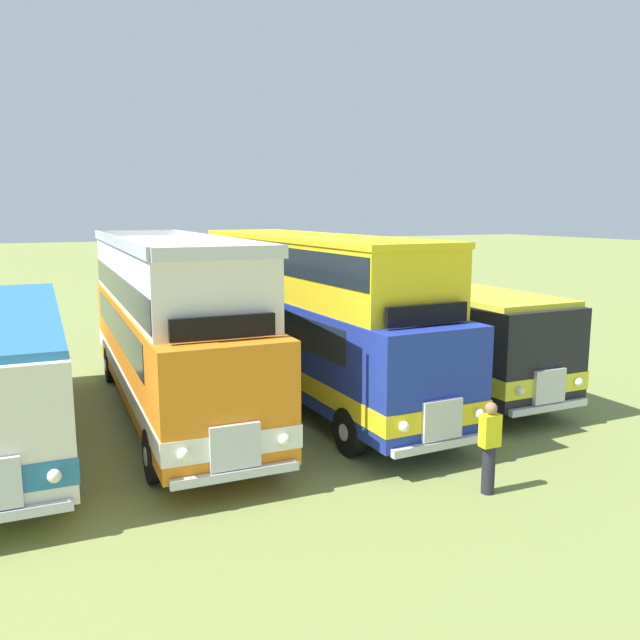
{
  "coord_description": "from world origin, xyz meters",
  "views": [
    {
      "loc": [
        0.74,
        -15.87,
        5.12
      ],
      "look_at": [
        8.19,
        0.74,
        2.04
      ],
      "focal_mm": 36.24,
      "sensor_mm": 36.0,
      "label": 1
    }
  ],
  "objects_px": {
    "bus_fifth_in_row": "(169,322)",
    "bus_seventh_in_row": "(425,324)",
    "marshal_person": "(489,447)",
    "bus_fourth_in_row": "(2,364)",
    "bus_sixth_in_row": "(312,309)"
  },
  "relations": [
    {
      "from": "bus_sixth_in_row",
      "to": "marshal_person",
      "type": "xyz_separation_m",
      "value": [
        0.48,
        -7.01,
        -1.59
      ]
    },
    {
      "from": "bus_sixth_in_row",
      "to": "marshal_person",
      "type": "bearing_deg",
      "value": -86.11
    },
    {
      "from": "bus_fifth_in_row",
      "to": "bus_seventh_in_row",
      "type": "height_order",
      "value": "bus_fifth_in_row"
    },
    {
      "from": "bus_fourth_in_row",
      "to": "bus_sixth_in_row",
      "type": "height_order",
      "value": "bus_sixth_in_row"
    },
    {
      "from": "bus_sixth_in_row",
      "to": "bus_seventh_in_row",
      "type": "height_order",
      "value": "bus_sixth_in_row"
    },
    {
      "from": "bus_seventh_in_row",
      "to": "marshal_person",
      "type": "distance_m",
      "value": 8.03
    },
    {
      "from": "bus_sixth_in_row",
      "to": "marshal_person",
      "type": "relative_size",
      "value": 6.77
    },
    {
      "from": "bus_sixth_in_row",
      "to": "bus_seventh_in_row",
      "type": "bearing_deg",
      "value": 3.66
    },
    {
      "from": "bus_fourth_in_row",
      "to": "bus_seventh_in_row",
      "type": "relative_size",
      "value": 1.06
    },
    {
      "from": "bus_fifth_in_row",
      "to": "bus_seventh_in_row",
      "type": "distance_m",
      "value": 7.67
    },
    {
      "from": "bus_seventh_in_row",
      "to": "marshal_person",
      "type": "height_order",
      "value": "bus_seventh_in_row"
    },
    {
      "from": "bus_fifth_in_row",
      "to": "bus_fourth_in_row",
      "type": "bearing_deg",
      "value": -172.54
    },
    {
      "from": "marshal_person",
      "to": "bus_sixth_in_row",
      "type": "bearing_deg",
      "value": 93.89
    },
    {
      "from": "bus_fourth_in_row",
      "to": "bus_sixth_in_row",
      "type": "distance_m",
      "value": 7.68
    },
    {
      "from": "bus_fourth_in_row",
      "to": "bus_seventh_in_row",
      "type": "bearing_deg",
      "value": 2.48
    }
  ]
}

